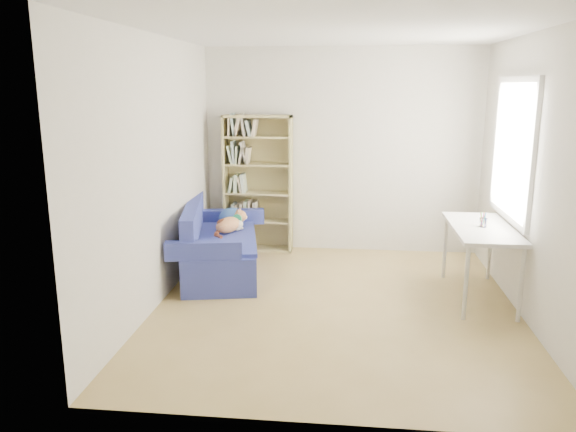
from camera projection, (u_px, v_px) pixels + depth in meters
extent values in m
plane|color=olive|center=(336.00, 306.00, 5.54)|extent=(4.00, 4.00, 0.00)
cube|color=silver|center=(342.00, 151.00, 7.18)|extent=(3.50, 0.04, 2.60)
cube|color=silver|center=(331.00, 228.00, 3.31)|extent=(3.50, 0.04, 2.60)
cube|color=silver|center=(157.00, 173.00, 5.43)|extent=(0.04, 4.00, 2.60)
cube|color=silver|center=(533.00, 179.00, 5.06)|extent=(0.04, 4.00, 2.60)
cube|color=white|center=(341.00, 30.00, 4.95)|extent=(3.50, 4.00, 0.04)
cube|color=white|center=(515.00, 149.00, 5.60)|extent=(0.01, 1.20, 1.30)
cube|color=navy|center=(221.00, 256.00, 6.46)|extent=(1.08, 1.76, 0.41)
cube|color=navy|center=(193.00, 221.00, 6.40)|extent=(0.46, 1.64, 0.40)
cube|color=navy|center=(234.00, 217.00, 7.11)|extent=(0.79, 0.29, 0.18)
cube|color=navy|center=(204.00, 250.00, 5.67)|extent=(0.79, 0.29, 0.18)
cube|color=navy|center=(222.00, 238.00, 6.40)|extent=(1.04, 1.63, 0.05)
ellipsoid|color=#31579F|center=(232.00, 218.00, 6.91)|extent=(0.32, 0.35, 0.24)
ellipsoid|color=#A74813|center=(228.00, 225.00, 6.54)|extent=(0.33, 0.47, 0.17)
ellipsoid|color=silver|center=(235.00, 224.00, 6.65)|extent=(0.18, 0.21, 0.11)
ellipsoid|color=#3E1B11|center=(224.00, 223.00, 6.48)|extent=(0.18, 0.24, 0.08)
sphere|color=#A74813|center=(235.00, 216.00, 6.82)|extent=(0.15, 0.15, 0.15)
cone|color=#A74813|center=(234.00, 209.00, 6.84)|extent=(0.07, 0.07, 0.07)
cone|color=#A74813|center=(232.00, 211.00, 6.77)|extent=(0.07, 0.08, 0.07)
cylinder|color=#22AA74|center=(233.00, 219.00, 6.75)|extent=(0.12, 0.07, 0.12)
cylinder|color=#3E1B11|center=(222.00, 233.00, 6.31)|extent=(0.06, 0.17, 0.06)
cube|color=tan|center=(226.00, 184.00, 7.28)|extent=(0.03, 0.27, 1.76)
cube|color=tan|center=(291.00, 185.00, 7.19)|extent=(0.03, 0.27, 1.76)
cube|color=tan|center=(257.00, 116.00, 7.04)|extent=(0.88, 0.27, 0.03)
cube|color=tan|center=(259.00, 248.00, 7.44)|extent=(0.88, 0.27, 0.03)
cube|color=tan|center=(260.00, 182.00, 7.36)|extent=(0.88, 0.02, 1.76)
cube|color=silver|center=(482.00, 228.00, 5.60)|extent=(0.59, 1.28, 0.04)
cylinder|color=silver|center=(490.00, 249.00, 6.23)|extent=(0.04, 0.04, 0.71)
cylinder|color=silver|center=(521.00, 285.00, 5.09)|extent=(0.04, 0.04, 0.71)
cylinder|color=silver|center=(445.00, 247.00, 6.28)|extent=(0.04, 0.04, 0.71)
cylinder|color=silver|center=(466.00, 283.00, 5.14)|extent=(0.04, 0.04, 0.71)
cylinder|color=white|center=(483.00, 222.00, 5.58)|extent=(0.08, 0.08, 0.09)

